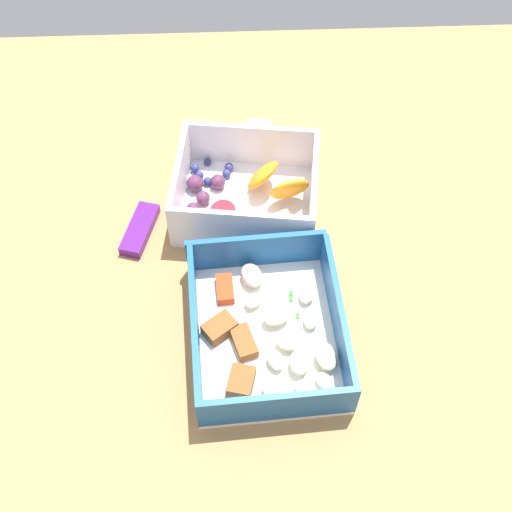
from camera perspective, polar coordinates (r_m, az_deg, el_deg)
name	(u,v)px	position (r cm, az deg, el deg)	size (l,w,h in cm)	color
table_surface	(256,263)	(74.35, -0.04, -0.59)	(80.00, 80.00, 2.00)	#9E7547
pasta_container	(267,331)	(66.85, 0.97, -6.36)	(18.95, 15.72, 5.26)	white
fruit_bowl	(246,193)	(76.33, -0.87, 5.36)	(15.25, 17.22, 6.40)	white
candy_bar	(140,229)	(76.21, -9.85, 2.23)	(7.00, 2.40, 1.20)	#51197A
paper_cup_liner	(258,135)	(84.76, 0.17, 10.29)	(4.20, 4.20, 1.58)	white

